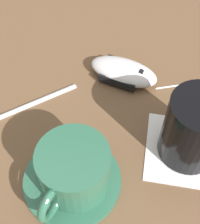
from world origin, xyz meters
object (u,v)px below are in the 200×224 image
object	(u,v)px
saucer	(72,180)
computer_mouse	(122,71)
drinking_glass	(195,129)
coffee_cup	(73,170)
pen	(34,102)

from	to	relation	value
saucer	computer_mouse	size ratio (longest dim) A/B	1.03
computer_mouse	drinking_glass	world-z (taller)	drinking_glass
coffee_cup	pen	world-z (taller)	coffee_cup
saucer	drinking_glass	size ratio (longest dim) A/B	1.27
coffee_cup	pen	size ratio (longest dim) A/B	0.96
saucer	pen	bearing A→B (deg)	36.94
saucer	computer_mouse	distance (m)	0.21
saucer	computer_mouse	xyz separation A→B (m)	(0.20, -0.04, 0.01)
pen	computer_mouse	bearing A→B (deg)	-58.65
drinking_glass	pen	size ratio (longest dim) A/B	0.84
computer_mouse	drinking_glass	xyz separation A→B (m)	(-0.13, -0.11, 0.04)
drinking_glass	pen	bearing A→B (deg)	79.47
coffee_cup	computer_mouse	world-z (taller)	coffee_cup
computer_mouse	pen	world-z (taller)	computer_mouse
drinking_glass	computer_mouse	bearing A→B (deg)	41.16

